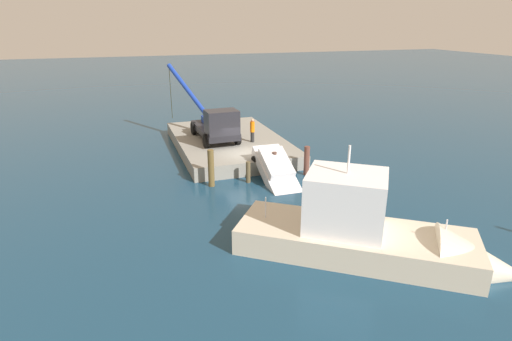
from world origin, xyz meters
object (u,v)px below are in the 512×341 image
(crane_truck, at_px, (216,124))
(moored_yacht, at_px, (389,248))
(dock_worker, at_px, (252,130))
(salvaged_car, at_px, (276,170))

(crane_truck, distance_m, moored_yacht, 17.52)
(crane_truck, relative_size, moored_yacht, 0.81)
(crane_truck, xyz_separation_m, moored_yacht, (17.10, 3.42, -1.75))
(crane_truck, bearing_deg, dock_worker, 67.08)
(crane_truck, xyz_separation_m, salvaged_car, (7.00, 2.19, -1.51))
(dock_worker, distance_m, moored_yacht, 16.10)
(crane_truck, relative_size, dock_worker, 5.28)
(salvaged_car, xyz_separation_m, moored_yacht, (10.10, 1.23, -0.23))
(dock_worker, bearing_deg, moored_yacht, 3.13)
(dock_worker, height_order, moored_yacht, moored_yacht)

